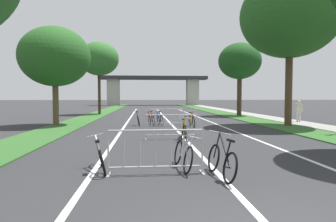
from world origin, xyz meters
TOP-DOWN VIEW (x-y plane):
  - grass_verge_left at (-6.47, 28.50)m, footprint 2.23×69.67m
  - grass_verge_right at (6.47, 28.50)m, footprint 2.23×69.67m
  - sidewalk_path_right at (8.53, 28.50)m, footprint 1.88×69.67m
  - lane_stripe_center at (0.00, 20.15)m, footprint 0.14×40.30m
  - lane_stripe_right_lane at (2.94, 20.15)m, footprint 0.14×40.30m
  - lane_stripe_left_lane at (-2.94, 20.15)m, footprint 0.14×40.30m
  - overpass_bridge at (0.00, 57.58)m, footprint 21.76×3.55m
  - tree_left_maple_mid at (-7.19, 15.62)m, footprint 4.28×4.28m
  - tree_left_pine_near at (-6.24, 27.02)m, footprint 3.92×3.92m
  - tree_right_cypress_far at (6.94, 14.16)m, footprint 5.88×5.88m
  - tree_right_oak_mid at (7.02, 23.83)m, footprint 3.92×3.92m
  - crowd_barrier_nearest at (-1.45, 3.59)m, footprint 2.25×0.48m
  - crowd_barrier_second at (-0.59, 9.27)m, footprint 2.24×0.45m
  - crowd_barrier_third at (-0.44, 14.95)m, footprint 2.25×0.51m
  - bicycle_green_0 at (-0.05, 9.65)m, footprint 0.52×1.66m
  - bicycle_white_1 at (-2.79, 4.06)m, footprint 0.65×1.60m
  - bicycle_silver_2 at (-0.75, 4.09)m, footprint 0.59×1.72m
  - bicycle_yellow_3 at (-0.06, 8.89)m, footprint 0.43×1.75m
  - bicycle_orange_4 at (1.09, 14.44)m, footprint 0.55×1.77m
  - bicycle_red_5 at (-1.32, 15.46)m, footprint 0.67×1.62m
  - bicycle_black_6 at (-0.00, 3.22)m, footprint 0.55×1.72m
  - bicycle_purple_7 at (-2.12, 15.32)m, footprint 0.53×1.63m
  - bicycle_blue_8 at (-0.78, 15.37)m, footprint 0.65×1.68m
  - pedestrian_strolling at (8.79, 16.39)m, footprint 0.56×0.27m

SIDE VIEW (x-z plane):
  - lane_stripe_center at x=0.00m, z-range 0.00..0.01m
  - lane_stripe_right_lane at x=2.94m, z-range 0.00..0.01m
  - lane_stripe_left_lane at x=-2.94m, z-range 0.00..0.01m
  - grass_verge_left at x=-6.47m, z-range 0.00..0.05m
  - grass_verge_right at x=6.47m, z-range 0.00..0.05m
  - sidewalk_path_right at x=8.53m, z-range 0.00..0.08m
  - bicycle_white_1 at x=-2.79m, z-range -0.10..0.77m
  - bicycle_red_5 at x=-1.32m, z-range -0.12..0.83m
  - bicycle_purple_7 at x=-2.12m, z-range -0.12..0.85m
  - bicycle_silver_2 at x=-0.75m, z-range -0.09..0.83m
  - bicycle_blue_8 at x=-0.78m, z-range -0.10..0.85m
  - bicycle_black_6 at x=0.00m, z-range -0.13..0.88m
  - bicycle_orange_4 at x=1.09m, z-range -0.14..0.89m
  - bicycle_green_0 at x=-0.05m, z-range -0.11..0.87m
  - bicycle_yellow_3 at x=-0.06m, z-range -0.11..0.88m
  - crowd_barrier_nearest at x=-1.45m, z-range -0.01..1.04m
  - crowd_barrier_second at x=-0.59m, z-range -0.01..1.04m
  - crowd_barrier_third at x=-0.44m, z-range -0.01..1.04m
  - pedestrian_strolling at x=8.79m, z-range 0.17..1.71m
  - overpass_bridge at x=0.00m, z-range 1.03..6.93m
  - tree_left_maple_mid at x=-7.19m, z-range 1.20..7.26m
  - tree_right_oak_mid at x=7.02m, z-range 1.66..8.40m
  - tree_left_pine_near at x=-6.24m, z-range 1.92..9.15m
  - tree_right_cypress_far at x=6.94m, z-range 2.04..11.16m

